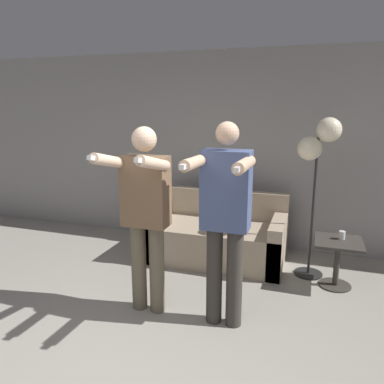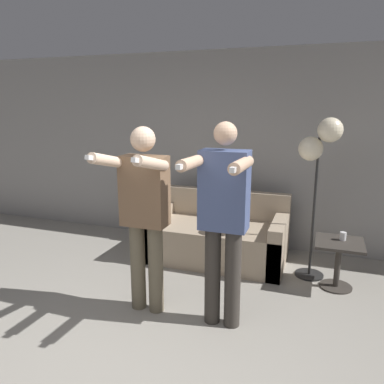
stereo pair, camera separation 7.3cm
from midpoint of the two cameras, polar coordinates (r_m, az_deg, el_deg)
ground_plane at (r=3.02m, az=-10.78°, el=-26.09°), size 16.00×16.00×0.00m
wall_back at (r=5.13m, az=5.40°, el=6.39°), size 10.00×0.05×2.60m
couch at (r=4.74m, az=4.23°, el=-6.91°), size 1.70×0.90×0.81m
person_left at (r=3.36m, az=-6.71°, el=-2.48°), size 0.48×0.66×1.72m
person_right at (r=3.11m, az=5.45°, el=-3.39°), size 0.47×0.67×1.77m
cat at (r=4.88m, az=5.96°, el=1.26°), size 0.44×0.12×0.19m
floor_lamp at (r=4.20m, az=19.33°, el=6.07°), size 0.44×0.32×1.77m
side_table at (r=4.27m, az=21.90°, el=-8.83°), size 0.48×0.48×0.51m
cup at (r=4.26m, az=22.48°, el=-6.23°), size 0.06×0.06×0.09m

